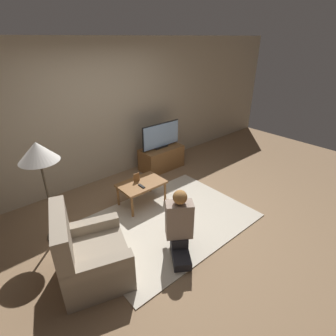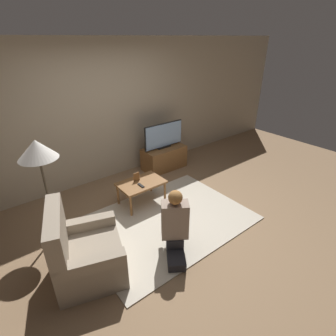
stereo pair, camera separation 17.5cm
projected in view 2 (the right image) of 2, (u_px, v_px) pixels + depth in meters
name	position (u px, v px, depth m)	size (l,w,h in m)	color
ground_plane	(167.00, 221.00, 4.10)	(10.00, 10.00, 0.00)	#896B4C
wall_back	(103.00, 113.00, 4.87)	(10.00, 0.06, 2.60)	tan
rug	(167.00, 220.00, 4.09)	(2.50, 1.82, 0.02)	beige
tv_stand	(164.00, 158.00, 5.64)	(0.92, 0.47, 0.48)	brown
tv	(164.00, 135.00, 5.42)	(0.93, 0.08, 0.53)	black
coffee_table	(141.00, 185.00, 4.38)	(0.76, 0.50, 0.41)	brown
floor_lamp	(38.00, 154.00, 3.27)	(0.49, 0.49, 1.45)	#4C4233
armchair	(85.00, 254.00, 3.08)	(0.98, 1.03, 0.94)	gray
person_kneeling	(175.00, 224.00, 3.31)	(0.65, 0.79, 0.93)	#232328
picture_frame	(137.00, 177.00, 4.37)	(0.11, 0.01, 0.15)	brown
remote	(141.00, 185.00, 4.25)	(0.04, 0.15, 0.02)	black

